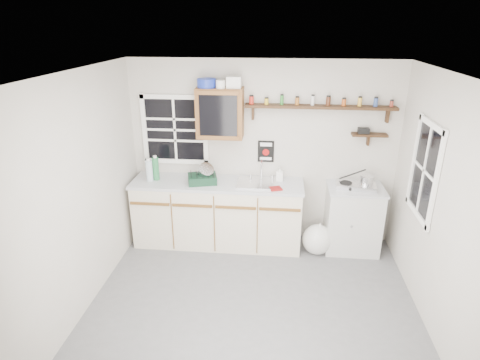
# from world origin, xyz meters

# --- Properties ---
(room) EXTENTS (3.64, 3.24, 2.54)m
(room) POSITION_xyz_m (0.00, 0.00, 1.25)
(room) COLOR #59595C
(room) RESTS_ON ground
(main_cabinet) EXTENTS (2.31, 0.63, 0.92)m
(main_cabinet) POSITION_xyz_m (-0.58, 1.30, 0.46)
(main_cabinet) COLOR beige
(main_cabinet) RESTS_ON floor
(right_cabinet) EXTENTS (0.73, 0.57, 0.91)m
(right_cabinet) POSITION_xyz_m (1.25, 1.32, 0.46)
(right_cabinet) COLOR silver
(right_cabinet) RESTS_ON floor
(sink) EXTENTS (0.52, 0.44, 0.29)m
(sink) POSITION_xyz_m (-0.05, 1.30, 0.93)
(sink) COLOR silver
(sink) RESTS_ON main_cabinet
(upper_cabinet) EXTENTS (0.60, 0.32, 0.65)m
(upper_cabinet) POSITION_xyz_m (-0.55, 1.44, 1.82)
(upper_cabinet) COLOR brown
(upper_cabinet) RESTS_ON wall_back
(upper_cabinet_clutter) EXTENTS (0.56, 0.24, 0.14)m
(upper_cabinet_clutter) POSITION_xyz_m (-0.58, 1.44, 2.21)
(upper_cabinet_clutter) COLOR #192FA6
(upper_cabinet_clutter) RESTS_ON upper_cabinet
(spice_shelf) EXTENTS (1.91, 0.18, 0.34)m
(spice_shelf) POSITION_xyz_m (0.72, 1.51, 1.93)
(spice_shelf) COLOR black
(spice_shelf) RESTS_ON wall_back
(secondary_shelf) EXTENTS (0.45, 0.16, 0.24)m
(secondary_shelf) POSITION_xyz_m (1.36, 1.52, 1.58)
(secondary_shelf) COLOR black
(secondary_shelf) RESTS_ON wall_back
(warning_sign) EXTENTS (0.22, 0.02, 0.30)m
(warning_sign) POSITION_xyz_m (0.05, 1.59, 1.28)
(warning_sign) COLOR black
(warning_sign) RESTS_ON wall_back
(window_back) EXTENTS (0.93, 0.03, 0.98)m
(window_back) POSITION_xyz_m (-1.20, 1.59, 1.55)
(window_back) COLOR black
(window_back) RESTS_ON wall_back
(window_right) EXTENTS (0.03, 0.78, 1.08)m
(window_right) POSITION_xyz_m (1.79, 0.55, 1.45)
(window_right) COLOR black
(window_right) RESTS_ON wall_back
(water_bottles) EXTENTS (0.17, 0.13, 0.34)m
(water_bottles) POSITION_xyz_m (-1.46, 1.28, 1.07)
(water_bottles) COLOR silver
(water_bottles) RESTS_ON main_cabinet
(dish_rack) EXTENTS (0.43, 0.36, 0.28)m
(dish_rack) POSITION_xyz_m (-0.76, 1.25, 1.01)
(dish_rack) COLOR #10311F
(dish_rack) RESTS_ON main_cabinet
(soap_bottle) EXTENTS (0.10, 0.10, 0.20)m
(soap_bottle) POSITION_xyz_m (0.25, 1.44, 1.02)
(soap_bottle) COLOR silver
(soap_bottle) RESTS_ON main_cabinet
(rag) EXTENTS (0.18, 0.17, 0.02)m
(rag) POSITION_xyz_m (0.20, 1.13, 0.93)
(rag) COLOR maroon
(rag) RESTS_ON main_cabinet
(hotplate) EXTENTS (0.54, 0.33, 0.07)m
(hotplate) POSITION_xyz_m (1.24, 1.30, 0.94)
(hotplate) COLOR silver
(hotplate) RESTS_ON right_cabinet
(saucepan) EXTENTS (0.42, 0.19, 0.18)m
(saucepan) POSITION_xyz_m (1.36, 1.31, 1.03)
(saucepan) COLOR silver
(saucepan) RESTS_ON hotplate
(trash_bag) EXTENTS (0.41, 0.37, 0.47)m
(trash_bag) POSITION_xyz_m (0.79, 1.16, 0.20)
(trash_bag) COLOR silver
(trash_bag) RESTS_ON floor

